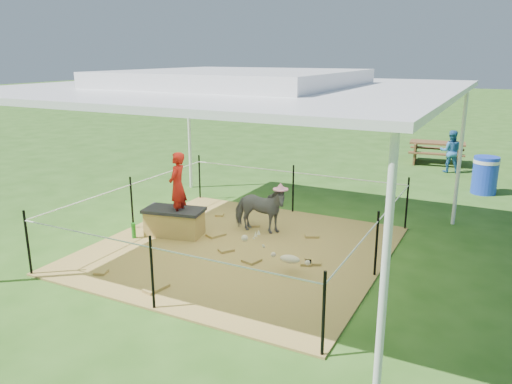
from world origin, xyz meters
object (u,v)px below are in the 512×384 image
at_px(woman, 177,180).
at_px(pony, 259,210).
at_px(green_bottle, 134,230).
at_px(straw_bale, 175,223).
at_px(foal, 290,257).
at_px(trash_barrel, 485,175).
at_px(distant_person, 451,151).
at_px(picnic_table_near, 436,153).

distance_m(woman, pony, 1.54).
xyz_separation_m(woman, green_bottle, (-0.65, -0.45, -0.88)).
bearing_deg(straw_bale, pony, 32.22).
height_order(straw_bale, green_bottle, straw_bale).
relative_size(green_bottle, foal, 0.31).
distance_m(straw_bale, woman, 0.81).
height_order(pony, trash_barrel, pony).
xyz_separation_m(green_bottle, distant_person, (4.28, 7.98, 0.41)).
xyz_separation_m(straw_bale, distant_person, (3.73, 7.53, 0.33)).
height_order(woman, pony, woman).
distance_m(woman, green_bottle, 1.18).
bearing_deg(straw_bale, foal, -12.29).
relative_size(woman, pony, 1.16).
bearing_deg(trash_barrel, green_bottle, -131.00).
bearing_deg(straw_bale, green_bottle, -140.71).
relative_size(pony, foal, 1.17).
distance_m(pony, distant_person, 7.16).
distance_m(woman, distant_person, 8.37).
distance_m(pony, trash_barrel, 5.90).
xyz_separation_m(woman, distant_person, (3.63, 7.53, -0.47)).
relative_size(woman, trash_barrel, 1.35).
bearing_deg(woman, straw_bale, -101.54).
bearing_deg(green_bottle, distant_person, 61.80).
bearing_deg(woman, picnic_table_near, 148.25).
xyz_separation_m(trash_barrel, picnic_table_near, (-1.46, 2.95, -0.11)).
xyz_separation_m(straw_bale, trash_barrel, (4.71, 5.60, 0.19)).
distance_m(straw_bale, pony, 1.53).
xyz_separation_m(pony, distant_person, (2.45, 6.72, 0.12)).
distance_m(woman, trash_barrel, 7.28).
xyz_separation_m(straw_bale, foal, (2.45, -0.53, 0.02)).
relative_size(straw_bale, woman, 0.83).
relative_size(straw_bale, distant_person, 0.84).
height_order(straw_bale, pony, pony).
bearing_deg(woman, green_bottle, -66.85).
bearing_deg(distant_person, foal, 72.36).
height_order(woman, trash_barrel, woman).
relative_size(straw_bale, picnic_table_near, 0.63).
relative_size(straw_bale, trash_barrel, 1.12).
xyz_separation_m(straw_bale, picnic_table_near, (3.25, 8.55, 0.07)).
bearing_deg(woman, trash_barrel, 129.00).
distance_m(trash_barrel, picnic_table_near, 3.29).
distance_m(green_bottle, pony, 2.24).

